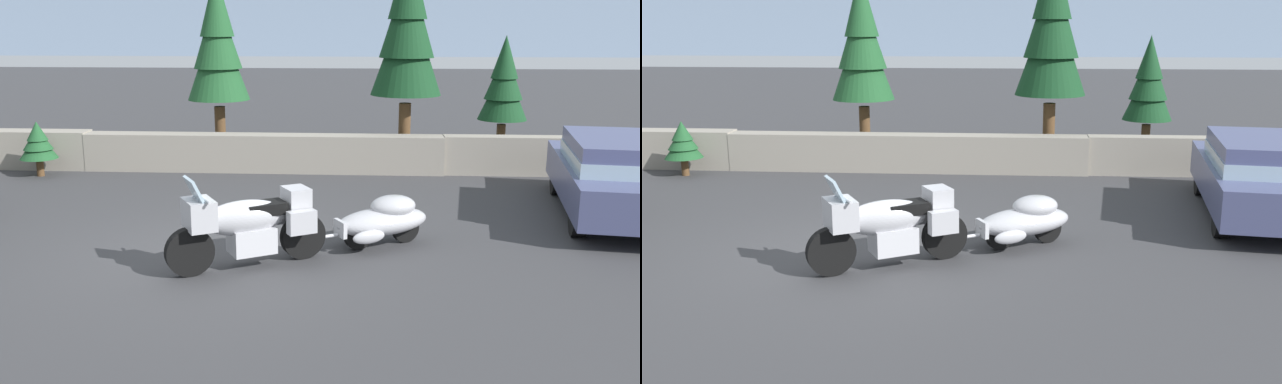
{
  "view_description": "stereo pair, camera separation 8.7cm",
  "coord_description": "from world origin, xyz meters",
  "views": [
    {
      "loc": [
        2.24,
        -9.63,
        3.33
      ],
      "look_at": [
        1.61,
        0.46,
        0.85
      ],
      "focal_mm": 39.58,
      "sensor_mm": 36.0,
      "label": 1
    },
    {
      "loc": [
        2.33,
        -9.62,
        3.33
      ],
      "look_at": [
        1.61,
        0.46,
        0.85
      ],
      "focal_mm": 39.58,
      "sensor_mm": 36.0,
      "label": 2
    }
  ],
  "objects": [
    {
      "name": "ground_plane",
      "position": [
        0.0,
        0.0,
        0.0
      ],
      "size": [
        80.0,
        80.0,
        0.0
      ],
      "primitive_type": "plane",
      "color": "#38383A"
    },
    {
      "name": "pine_tree_tall",
      "position": [
        3.18,
        6.63,
        3.17
      ],
      "size": [
        1.6,
        1.6,
        5.06
      ],
      "color": "brown",
      "rests_on": "ground"
    },
    {
      "name": "pine_tree_far_right",
      "position": [
        5.57,
        7.58,
        1.86
      ],
      "size": [
        1.17,
        1.17,
        2.97
      ],
      "color": "brown",
      "rests_on": "ground"
    },
    {
      "name": "pine_sapling_near",
      "position": [
        -4.79,
        5.0,
        0.75
      ],
      "size": [
        0.81,
        0.81,
        1.2
      ],
      "color": "brown",
      "rests_on": "ground"
    },
    {
      "name": "sedan_at_right_edge",
      "position": [
        6.58,
        2.45,
        0.77
      ],
      "size": [
        2.44,
        4.71,
        1.41
      ],
      "color": "black",
      "rests_on": "ground"
    },
    {
      "name": "car_shaped_trailer",
      "position": [
        2.55,
        0.58,
        0.41
      ],
      "size": [
        2.1,
        1.39,
        0.76
      ],
      "color": "black",
      "rests_on": "ground"
    },
    {
      "name": "pine_tree_secondary",
      "position": [
        -1.24,
        7.16,
        2.79
      ],
      "size": [
        1.48,
        1.48,
        4.46
      ],
      "color": "brown",
      "rests_on": "ground"
    },
    {
      "name": "touring_motorcycle",
      "position": [
        0.67,
        -0.47,
        0.62
      ],
      "size": [
        2.08,
        1.4,
        1.33
      ],
      "color": "black",
      "rests_on": "ground"
    },
    {
      "name": "stone_guard_wall",
      "position": [
        -0.77,
        5.79,
        0.43
      ],
      "size": [
        24.0,
        0.6,
        0.87
      ],
      "color": "gray",
      "rests_on": "ground"
    }
  ]
}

